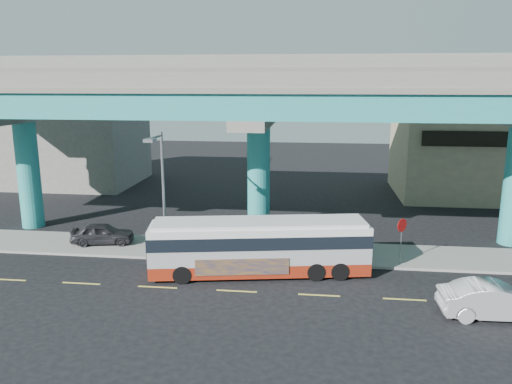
# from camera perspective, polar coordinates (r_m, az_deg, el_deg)

# --- Properties ---
(ground) EXTENTS (120.00, 120.00, 0.00)m
(ground) POSITION_cam_1_polar(r_m,az_deg,el_deg) (25.16, -2.11, -10.98)
(ground) COLOR black
(ground) RESTS_ON ground
(sidewalk) EXTENTS (70.00, 4.00, 0.15)m
(sidewalk) POSITION_cam_1_polar(r_m,az_deg,el_deg) (30.20, -0.48, -6.70)
(sidewalk) COLOR gray
(sidewalk) RESTS_ON ground
(lane_markings) EXTENTS (58.00, 0.12, 0.01)m
(lane_markings) POSITION_cam_1_polar(r_m,az_deg,el_deg) (24.88, -2.21, -11.24)
(lane_markings) COLOR #D8C64C
(lane_markings) RESTS_ON ground
(viaduct) EXTENTS (52.00, 12.40, 11.70)m
(viaduct) POSITION_cam_1_polar(r_m,az_deg,el_deg) (32.09, 0.32, 10.97)
(viaduct) COLOR teal
(viaduct) RESTS_ON ground
(building_beige) EXTENTS (14.00, 10.23, 7.00)m
(building_beige) POSITION_cam_1_polar(r_m,az_deg,el_deg) (48.39, 24.08, 3.74)
(building_beige) COLOR tan
(building_beige) RESTS_ON ground
(building_concrete) EXTENTS (12.00, 10.00, 9.00)m
(building_concrete) POSITION_cam_1_polar(r_m,az_deg,el_deg) (52.69, -19.97, 5.81)
(building_concrete) COLOR gray
(building_concrete) RESTS_ON ground
(transit_bus) EXTENTS (11.72, 4.43, 2.95)m
(transit_bus) POSITION_cam_1_polar(r_m,az_deg,el_deg) (26.39, 0.43, -6.07)
(transit_bus) COLOR maroon
(transit_bus) RESTS_ON ground
(sedan) EXTENTS (1.96, 4.85, 1.56)m
(sedan) POSITION_cam_1_polar(r_m,az_deg,el_deg) (24.36, 25.73, -11.12)
(sedan) COLOR #ACADB1
(sedan) RESTS_ON ground
(parked_car) EXTENTS (2.95, 4.37, 1.29)m
(parked_car) POSITION_cam_1_polar(r_m,az_deg,el_deg) (32.46, -17.12, -4.55)
(parked_car) COLOR #29282C
(parked_car) RESTS_ON sidewalk
(street_lamp) EXTENTS (0.50, 2.36, 7.15)m
(street_lamp) POSITION_cam_1_polar(r_m,az_deg,el_deg) (28.05, -10.92, 1.64)
(street_lamp) COLOR gray
(street_lamp) RESTS_ON sidewalk
(stop_sign) EXTENTS (0.59, 0.55, 2.58)m
(stop_sign) POSITION_cam_1_polar(r_m,az_deg,el_deg) (28.53, 16.31, -4.30)
(stop_sign) COLOR gray
(stop_sign) RESTS_ON sidewalk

